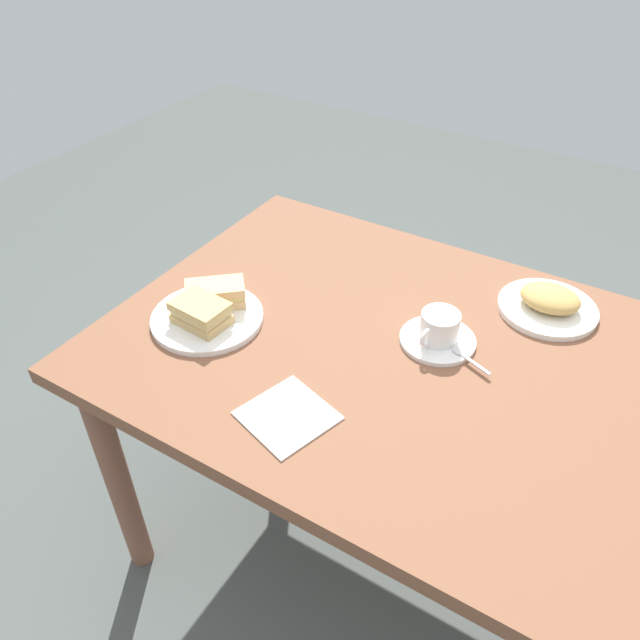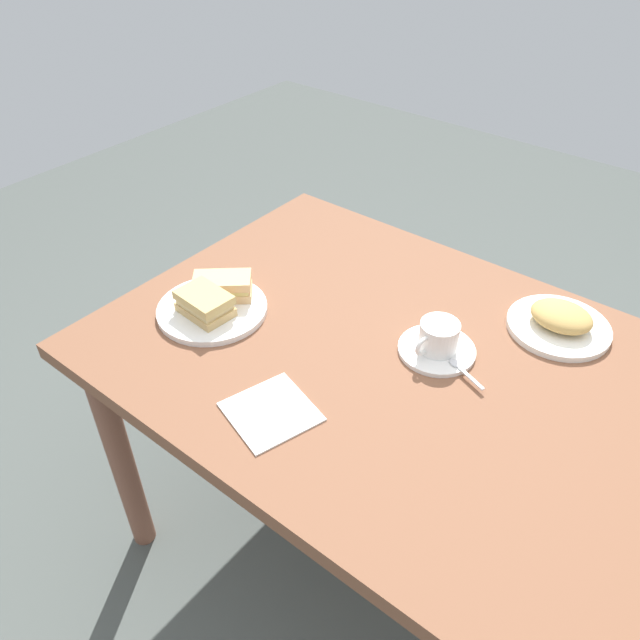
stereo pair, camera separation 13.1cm
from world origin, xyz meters
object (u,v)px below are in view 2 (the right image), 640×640
Objects in this scene: sandwich_back at (223,286)px; napkin at (271,412)px; sandwich_front at (205,303)px; coffee_saucer at (437,350)px; spoon at (461,369)px; sandwich_plate at (212,309)px; dining_table at (418,400)px; side_plate at (558,327)px; coffee_cup at (438,336)px.

sandwich_back is 0.37m from napkin.
coffee_saucer is at bearing 25.59° from sandwich_front.
sandwich_front is 0.56m from spoon.
sandwich_plate is 0.34m from napkin.
coffee_saucer is (-0.01, 0.06, 0.09)m from dining_table.
spoon reaches higher than napkin.
spoon is at bearing 17.36° from sandwich_plate.
sandwich_front is at bearing 157.92° from napkin.
sandwich_plate is 0.76m from side_plate.
coffee_saucer is 1.47× the size of coffee_cup.
sandwich_front is at bearing -160.10° from spoon.
napkin is at bearing -31.17° from sandwich_back.
napkin is at bearing -114.35° from coffee_saucer.
sandwich_back is 0.66× the size of side_plate.
sandwich_plate is at bearing -162.64° from spoon.
side_plate is (0.16, 0.29, 0.09)m from dining_table.
sandwich_back is 0.50m from coffee_saucer.
sandwich_back is 1.32× the size of coffee_cup.
sandwich_back is at bearing -162.51° from coffee_saucer.
sandwich_back is (-0.48, -0.09, 0.13)m from dining_table.
dining_table is 9.06× the size of napkin.
napkin is at bearing -125.63° from spoon.
napkin is (-0.15, -0.34, -0.04)m from coffee_cup.
spoon is at bearing 54.37° from napkin.
spoon is (0.53, 0.19, -0.03)m from sandwich_front.
dining_table is 0.51m from sandwich_front.
coffee_cup is at bearing 159.60° from spoon.
napkin is at bearing -114.41° from coffee_cup.
coffee_saucer is at bearing 79.21° from coffee_cup.
coffee_saucer is at bearing 158.26° from spoon.
dining_table is at bearing 10.15° from sandwich_back.
sandwich_front is 0.33m from napkin.
napkin is at bearing -119.91° from dining_table.
sandwich_front is 1.12× the size of coffee_cup.
side_plate is at bearing 53.66° from coffee_cup.
coffee_saucer is 0.04m from coffee_cup.
spoon reaches higher than coffee_saucer.
sandwich_back reaches higher than napkin.
sandwich_back is 0.96× the size of napkin.
sandwich_plate is at bearing -78.65° from sandwich_back.
sandwich_back is 0.75m from side_plate.
napkin is (-0.32, -0.57, -0.01)m from side_plate.
spoon is (0.06, 0.04, 0.10)m from dining_table.
sandwich_front reaches higher than spoon.
side_plate is (0.64, 0.38, -0.03)m from sandwich_back.
coffee_saucer reaches higher than napkin.
sandwich_back is 0.90× the size of coffee_saucer.
coffee_cup is 0.73× the size of napkin.
coffee_cup reaches higher than sandwich_back.
sandwich_back is 0.56m from spoon.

